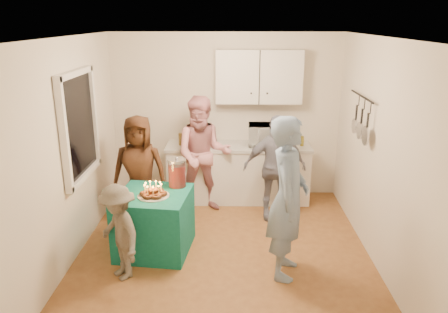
{
  "coord_description": "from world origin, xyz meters",
  "views": [
    {
      "loc": [
        0.1,
        -4.82,
        2.8
      ],
      "look_at": [
        0.0,
        0.35,
        1.15
      ],
      "focal_mm": 35.0,
      "sensor_mm": 36.0,
      "label": 1
    }
  ],
  "objects_px": {
    "counter": "(238,174)",
    "woman_back_left": "(140,171)",
    "woman_back_right": "(275,168)",
    "child_near_left": "(119,232)",
    "punch_jar": "(177,174)",
    "microwave": "(268,135)",
    "man_birthday": "(288,198)",
    "woman_back_center": "(203,155)",
    "party_table": "(154,222)"
  },
  "relations": [
    {
      "from": "woman_back_right",
      "to": "child_near_left",
      "type": "distance_m",
      "value": 2.45
    },
    {
      "from": "punch_jar",
      "to": "man_birthday",
      "type": "height_order",
      "value": "man_birthday"
    },
    {
      "from": "party_table",
      "to": "woman_back_left",
      "type": "xyz_separation_m",
      "value": [
        -0.32,
        0.77,
        0.4
      ]
    },
    {
      "from": "party_table",
      "to": "woman_back_center",
      "type": "xyz_separation_m",
      "value": [
        0.53,
        1.24,
        0.49
      ]
    },
    {
      "from": "woman_back_right",
      "to": "woman_back_center",
      "type": "bearing_deg",
      "value": 161.98
    },
    {
      "from": "man_birthday",
      "to": "counter",
      "type": "bearing_deg",
      "value": 25.16
    },
    {
      "from": "woman_back_right",
      "to": "child_near_left",
      "type": "height_order",
      "value": "woman_back_right"
    },
    {
      "from": "punch_jar",
      "to": "woman_back_left",
      "type": "distance_m",
      "value": 0.79
    },
    {
      "from": "punch_jar",
      "to": "party_table",
      "type": "bearing_deg",
      "value": -136.01
    },
    {
      "from": "counter",
      "to": "woman_back_left",
      "type": "relative_size",
      "value": 1.41
    },
    {
      "from": "party_table",
      "to": "woman_back_right",
      "type": "distance_m",
      "value": 1.89
    },
    {
      "from": "punch_jar",
      "to": "woman_back_center",
      "type": "bearing_deg",
      "value": 74.95
    },
    {
      "from": "counter",
      "to": "man_birthday",
      "type": "distance_m",
      "value": 2.23
    },
    {
      "from": "counter",
      "to": "woman_back_center",
      "type": "distance_m",
      "value": 0.79
    },
    {
      "from": "woman_back_right",
      "to": "party_table",
      "type": "bearing_deg",
      "value": -152.25
    },
    {
      "from": "microwave",
      "to": "man_birthday",
      "type": "height_order",
      "value": "man_birthday"
    },
    {
      "from": "child_near_left",
      "to": "woman_back_right",
      "type": "bearing_deg",
      "value": 91.25
    },
    {
      "from": "party_table",
      "to": "microwave",
      "type": "bearing_deg",
      "value": 47.43
    },
    {
      "from": "punch_jar",
      "to": "woman_back_right",
      "type": "relative_size",
      "value": 0.22
    },
    {
      "from": "microwave",
      "to": "woman_back_left",
      "type": "height_order",
      "value": "woman_back_left"
    },
    {
      "from": "punch_jar",
      "to": "woman_back_right",
      "type": "height_order",
      "value": "woman_back_right"
    },
    {
      "from": "woman_back_right",
      "to": "child_near_left",
      "type": "bearing_deg",
      "value": -143.74
    },
    {
      "from": "woman_back_right",
      "to": "microwave",
      "type": "bearing_deg",
      "value": 90.77
    },
    {
      "from": "counter",
      "to": "microwave",
      "type": "xyz_separation_m",
      "value": [
        0.45,
        0.0,
        0.64
      ]
    },
    {
      "from": "party_table",
      "to": "punch_jar",
      "type": "bearing_deg",
      "value": 43.99
    },
    {
      "from": "counter",
      "to": "man_birthday",
      "type": "height_order",
      "value": "man_birthday"
    },
    {
      "from": "microwave",
      "to": "party_table",
      "type": "height_order",
      "value": "microwave"
    },
    {
      "from": "microwave",
      "to": "woman_back_center",
      "type": "relative_size",
      "value": 0.34
    },
    {
      "from": "counter",
      "to": "woman_back_right",
      "type": "relative_size",
      "value": 1.44
    },
    {
      "from": "woman_back_left",
      "to": "child_near_left",
      "type": "distance_m",
      "value": 1.4
    },
    {
      "from": "party_table",
      "to": "child_near_left",
      "type": "bearing_deg",
      "value": -114.73
    },
    {
      "from": "punch_jar",
      "to": "woman_back_left",
      "type": "relative_size",
      "value": 0.22
    },
    {
      "from": "party_table",
      "to": "woman_back_right",
      "type": "relative_size",
      "value": 0.56
    },
    {
      "from": "man_birthday",
      "to": "woman_back_right",
      "type": "bearing_deg",
      "value": 11.75
    },
    {
      "from": "woman_back_left",
      "to": "child_near_left",
      "type": "bearing_deg",
      "value": -87.22
    },
    {
      "from": "counter",
      "to": "woman_back_right",
      "type": "distance_m",
      "value": 0.88
    },
    {
      "from": "party_table",
      "to": "woman_back_center",
      "type": "distance_m",
      "value": 1.44
    },
    {
      "from": "woman_back_center",
      "to": "child_near_left",
      "type": "xyz_separation_m",
      "value": [
        -0.81,
        -1.85,
        -0.32
      ]
    },
    {
      "from": "microwave",
      "to": "man_birthday",
      "type": "xyz_separation_m",
      "value": [
        0.07,
        -2.12,
        -0.15
      ]
    },
    {
      "from": "microwave",
      "to": "man_birthday",
      "type": "distance_m",
      "value": 2.12
    },
    {
      "from": "microwave",
      "to": "man_birthday",
      "type": "bearing_deg",
      "value": -86.66
    },
    {
      "from": "party_table",
      "to": "woman_back_left",
      "type": "relative_size",
      "value": 0.54
    },
    {
      "from": "counter",
      "to": "microwave",
      "type": "height_order",
      "value": "microwave"
    },
    {
      "from": "party_table",
      "to": "woman_back_center",
      "type": "height_order",
      "value": "woman_back_center"
    },
    {
      "from": "woman_back_center",
      "to": "punch_jar",
      "type": "bearing_deg",
      "value": -107.73
    },
    {
      "from": "counter",
      "to": "woman_back_center",
      "type": "height_order",
      "value": "woman_back_center"
    },
    {
      "from": "punch_jar",
      "to": "microwave",
      "type": "bearing_deg",
      "value": 48.12
    },
    {
      "from": "counter",
      "to": "microwave",
      "type": "bearing_deg",
      "value": 0.0
    },
    {
      "from": "man_birthday",
      "to": "woman_back_center",
      "type": "height_order",
      "value": "man_birthday"
    },
    {
      "from": "woman_back_right",
      "to": "counter",
      "type": "bearing_deg",
      "value": 123.64
    }
  ]
}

